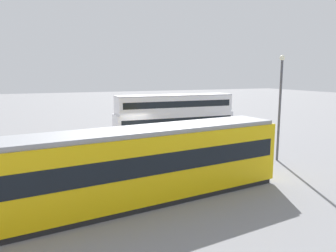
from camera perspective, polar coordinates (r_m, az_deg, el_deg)
The scene contains 8 objects.
ground_plane at distance 28.34m, azimuth -4.86°, elevation -2.97°, with size 160.00×160.00×0.00m, color gray.
double_decker_bus at distance 31.89m, azimuth 1.14°, elevation 2.06°, with size 11.82×2.75×3.91m.
tram_yellow at distance 15.13m, azimuth -5.75°, elevation -6.78°, with size 15.50×4.49×3.47m.
pedestrian_near_railing at distance 23.09m, azimuth -15.03°, elevation -3.74°, with size 0.34×0.36×1.59m.
pedestrian_crossing at distance 19.38m, azimuth 4.31°, elevation -5.56°, with size 0.45×0.45×1.77m.
pedestrian_railing at distance 21.82m, azimuth -1.13°, elevation -4.62°, with size 8.38×1.23×1.08m.
info_sign at distance 19.34m, azimuth -15.73°, elevation -3.98°, with size 1.23×0.14×2.37m.
street_lamp at distance 23.32m, azimuth 18.95°, elevation 4.27°, with size 0.36×0.36×7.14m.
Camera 1 is at (8.46, 26.39, 5.94)m, focal length 34.98 mm.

